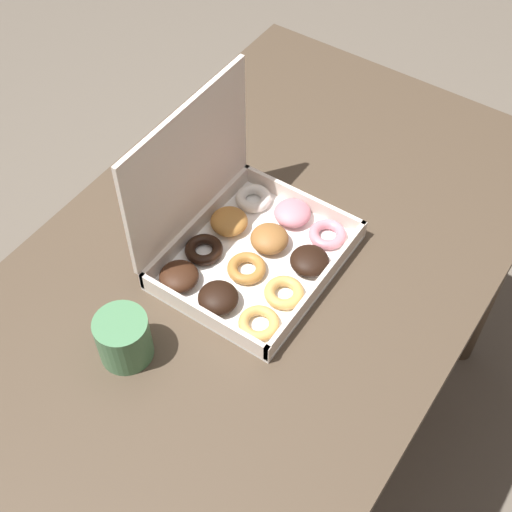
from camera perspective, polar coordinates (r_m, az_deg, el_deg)
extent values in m
plane|color=#6B6054|center=(1.84, -0.50, -15.83)|extent=(8.00, 8.00, 0.00)
cube|color=#4C3D2D|center=(1.19, -0.74, -1.87)|extent=(1.25, 0.71, 0.03)
cylinder|color=#4C3D2D|center=(1.77, 18.58, -1.16)|extent=(0.06, 0.06, 0.73)
cylinder|color=#4C3D2D|center=(1.91, 1.63, 7.05)|extent=(0.06, 0.06, 0.73)
cube|color=white|center=(1.19, 0.00, -0.39)|extent=(0.30, 0.25, 0.01)
cube|color=silver|center=(1.14, 4.99, -2.45)|extent=(0.30, 0.01, 0.03)
cube|color=silver|center=(1.22, -4.65, 2.63)|extent=(0.30, 0.01, 0.03)
cube|color=silver|center=(1.11, -4.29, -4.75)|extent=(0.01, 0.25, 0.03)
cube|color=silver|center=(1.26, 3.77, 4.51)|extent=(0.01, 0.25, 0.03)
cube|color=silver|center=(1.13, -5.40, 7.23)|extent=(0.30, 0.01, 0.23)
torus|color=tan|center=(1.10, 0.23, -5.39)|extent=(0.06, 0.06, 0.02)
torus|color=tan|center=(1.14, 2.26, -2.94)|extent=(0.06, 0.06, 0.02)
ellipsoid|color=black|center=(1.17, 4.30, -0.38)|extent=(0.06, 0.06, 0.03)
torus|color=pink|center=(1.22, 5.73, 1.73)|extent=(0.06, 0.06, 0.02)
ellipsoid|color=black|center=(1.12, -3.04, -3.35)|extent=(0.06, 0.06, 0.04)
torus|color=#B77A38|center=(1.16, -0.81, -1.13)|extent=(0.06, 0.06, 0.02)
ellipsoid|color=#9E6633|center=(1.19, 1.13, 1.38)|extent=(0.06, 0.06, 0.04)
ellipsoid|color=pink|center=(1.24, 2.96, 3.45)|extent=(0.06, 0.06, 0.03)
ellipsoid|color=#381E11|center=(1.16, -6.18, -1.63)|extent=(0.06, 0.06, 0.03)
torus|color=black|center=(1.19, -4.20, 0.50)|extent=(0.06, 0.06, 0.02)
ellipsoid|color=#B77A38|center=(1.22, -2.17, 2.79)|extent=(0.06, 0.06, 0.03)
torus|color=white|center=(1.27, -0.21, 4.63)|extent=(0.06, 0.06, 0.02)
cylinder|color=#4C8456|center=(1.08, -10.55, -6.49)|extent=(0.08, 0.08, 0.08)
cylinder|color=black|center=(1.05, -10.84, -5.40)|extent=(0.07, 0.07, 0.01)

